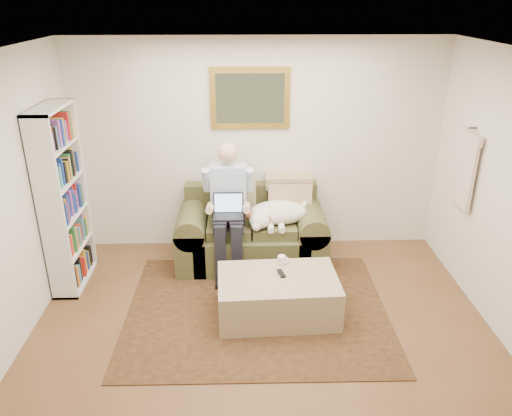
{
  "coord_description": "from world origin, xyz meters",
  "views": [
    {
      "loc": [
        -0.18,
        -3.38,
        3.03
      ],
      "look_at": [
        -0.04,
        1.43,
        0.95
      ],
      "focal_mm": 35.0,
      "sensor_mm": 36.0,
      "label": 1
    }
  ],
  "objects_px": {
    "sleeping_dog": "(278,212)",
    "ottoman": "(278,296)",
    "laptop": "(228,210)",
    "seated_man": "(229,210)",
    "bookshelf": "(63,200)",
    "sofa": "(251,238)",
    "coffee_mug": "(282,260)"
  },
  "relations": [
    {
      "from": "sofa",
      "to": "ottoman",
      "type": "relative_size",
      "value": 1.48
    },
    {
      "from": "sofa",
      "to": "sleeping_dog",
      "type": "distance_m",
      "value": 0.49
    },
    {
      "from": "seated_man",
      "to": "laptop",
      "type": "bearing_deg",
      "value": -90.0
    },
    {
      "from": "sleeping_dog",
      "to": "coffee_mug",
      "type": "height_order",
      "value": "sleeping_dog"
    },
    {
      "from": "seated_man",
      "to": "sofa",
      "type": "bearing_deg",
      "value": 31.45
    },
    {
      "from": "seated_man",
      "to": "bookshelf",
      "type": "distance_m",
      "value": 1.8
    },
    {
      "from": "ottoman",
      "to": "coffee_mug",
      "type": "height_order",
      "value": "coffee_mug"
    },
    {
      "from": "laptop",
      "to": "coffee_mug",
      "type": "xyz_separation_m",
      "value": [
        0.56,
        -0.65,
        -0.29
      ]
    },
    {
      "from": "coffee_mug",
      "to": "bookshelf",
      "type": "height_order",
      "value": "bookshelf"
    },
    {
      "from": "ottoman",
      "to": "coffee_mug",
      "type": "bearing_deg",
      "value": 78.0
    },
    {
      "from": "sofa",
      "to": "sleeping_dog",
      "type": "xyz_separation_m",
      "value": [
        0.32,
        -0.09,
        0.37
      ]
    },
    {
      "from": "laptop",
      "to": "sleeping_dog",
      "type": "relative_size",
      "value": 0.47
    },
    {
      "from": "ottoman",
      "to": "coffee_mug",
      "type": "distance_m",
      "value": 0.37
    },
    {
      "from": "sofa",
      "to": "coffee_mug",
      "type": "xyz_separation_m",
      "value": [
        0.3,
        -0.88,
        0.18
      ]
    },
    {
      "from": "sofa",
      "to": "ottoman",
      "type": "xyz_separation_m",
      "value": [
        0.24,
        -1.14,
        -0.09
      ]
    },
    {
      "from": "laptop",
      "to": "coffee_mug",
      "type": "height_order",
      "value": "laptop"
    },
    {
      "from": "sleeping_dog",
      "to": "ottoman",
      "type": "height_order",
      "value": "sleeping_dog"
    },
    {
      "from": "sofa",
      "to": "bookshelf",
      "type": "relative_size",
      "value": 0.88
    },
    {
      "from": "bookshelf",
      "to": "sleeping_dog",
      "type": "bearing_deg",
      "value": 8.08
    },
    {
      "from": "sleeping_dog",
      "to": "bookshelf",
      "type": "bearing_deg",
      "value": -171.92
    },
    {
      "from": "laptop",
      "to": "ottoman",
      "type": "xyz_separation_m",
      "value": [
        0.51,
        -0.91,
        -0.56
      ]
    },
    {
      "from": "seated_man",
      "to": "bookshelf",
      "type": "xyz_separation_m",
      "value": [
        -1.76,
        -0.26,
        0.26
      ]
    },
    {
      "from": "seated_man",
      "to": "sleeping_dog",
      "type": "distance_m",
      "value": 0.59
    },
    {
      "from": "sofa",
      "to": "seated_man",
      "type": "xyz_separation_m",
      "value": [
        -0.26,
        -0.16,
        0.44
      ]
    },
    {
      "from": "sofa",
      "to": "seated_man",
      "type": "distance_m",
      "value": 0.54
    },
    {
      "from": "sleeping_dog",
      "to": "coffee_mug",
      "type": "xyz_separation_m",
      "value": [
        -0.02,
        -0.8,
        -0.19
      ]
    },
    {
      "from": "seated_man",
      "to": "laptop",
      "type": "xyz_separation_m",
      "value": [
        0.0,
        -0.07,
        0.04
      ]
    },
    {
      "from": "sofa",
      "to": "ottoman",
      "type": "bearing_deg",
      "value": -78.08
    },
    {
      "from": "laptop",
      "to": "bookshelf",
      "type": "distance_m",
      "value": 1.78
    },
    {
      "from": "sofa",
      "to": "sleeping_dog",
      "type": "relative_size",
      "value": 2.43
    },
    {
      "from": "sofa",
      "to": "bookshelf",
      "type": "height_order",
      "value": "bookshelf"
    },
    {
      "from": "laptop",
      "to": "sleeping_dog",
      "type": "height_order",
      "value": "laptop"
    }
  ]
}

